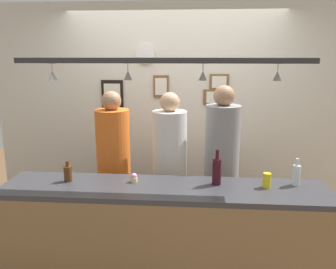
{
  "coord_description": "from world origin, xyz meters",
  "views": [
    {
      "loc": [
        0.25,
        -2.95,
        2.01
      ],
      "look_at": [
        0.0,
        0.1,
        1.29
      ],
      "focal_mm": 36.34,
      "sensor_mm": 36.0,
      "label": 1
    }
  ],
  "objects_px": {
    "person_left_orange_shirt": "(113,156)",
    "bottle_wine_dark_red": "(217,171)",
    "bottle_soda_clear": "(296,175)",
    "wall_clock": "(145,54)",
    "picture_frame_crest": "(161,87)",
    "picture_frame_lower_pair": "(216,97)",
    "person_middle_white_patterned_shirt": "(170,158)",
    "picture_frame_caricature": "(112,94)",
    "drink_can": "(267,180)",
    "person_right_grey_shirt": "(222,155)",
    "picture_frame_upper_small": "(219,82)",
    "bottle_beer_brown_stubby": "(68,173)",
    "cupcake": "(134,178)"
  },
  "relations": [
    {
      "from": "person_middle_white_patterned_shirt",
      "to": "picture_frame_caricature",
      "type": "distance_m",
      "value": 1.19
    },
    {
      "from": "bottle_soda_clear",
      "to": "picture_frame_lower_pair",
      "type": "distance_m",
      "value": 1.49
    },
    {
      "from": "person_middle_white_patterned_shirt",
      "to": "picture_frame_upper_small",
      "type": "relative_size",
      "value": 7.53
    },
    {
      "from": "person_right_grey_shirt",
      "to": "picture_frame_upper_small",
      "type": "height_order",
      "value": "picture_frame_upper_small"
    },
    {
      "from": "bottle_soda_clear",
      "to": "picture_frame_crest",
      "type": "height_order",
      "value": "picture_frame_crest"
    },
    {
      "from": "cupcake",
      "to": "wall_clock",
      "type": "height_order",
      "value": "wall_clock"
    },
    {
      "from": "bottle_wine_dark_red",
      "to": "drink_can",
      "type": "distance_m",
      "value": 0.41
    },
    {
      "from": "person_middle_white_patterned_shirt",
      "to": "picture_frame_upper_small",
      "type": "height_order",
      "value": "picture_frame_upper_small"
    },
    {
      "from": "bottle_wine_dark_red",
      "to": "bottle_soda_clear",
      "type": "bearing_deg",
      "value": 2.81
    },
    {
      "from": "bottle_beer_brown_stubby",
      "to": "cupcake",
      "type": "relative_size",
      "value": 2.31
    },
    {
      "from": "bottle_beer_brown_stubby",
      "to": "cupcake",
      "type": "xyz_separation_m",
      "value": [
        0.56,
        0.03,
        -0.03
      ]
    },
    {
      "from": "drink_can",
      "to": "cupcake",
      "type": "height_order",
      "value": "drink_can"
    },
    {
      "from": "person_right_grey_shirt",
      "to": "picture_frame_caricature",
      "type": "distance_m",
      "value": 1.55
    },
    {
      "from": "drink_can",
      "to": "person_right_grey_shirt",
      "type": "bearing_deg",
      "value": 118.01
    },
    {
      "from": "drink_can",
      "to": "picture_frame_crest",
      "type": "relative_size",
      "value": 0.47
    },
    {
      "from": "picture_frame_lower_pair",
      "to": "bottle_beer_brown_stubby",
      "type": "bearing_deg",
      "value": -134.36
    },
    {
      "from": "person_left_orange_shirt",
      "to": "drink_can",
      "type": "xyz_separation_m",
      "value": [
        1.41,
        -0.6,
        0.01
      ]
    },
    {
      "from": "drink_can",
      "to": "picture_frame_lower_pair",
      "type": "bearing_deg",
      "value": 104.46
    },
    {
      "from": "bottle_soda_clear",
      "to": "cupcake",
      "type": "distance_m",
      "value": 1.35
    },
    {
      "from": "drink_can",
      "to": "picture_frame_crest",
      "type": "bearing_deg",
      "value": 126.42
    },
    {
      "from": "bottle_beer_brown_stubby",
      "to": "wall_clock",
      "type": "distance_m",
      "value": 1.73
    },
    {
      "from": "bottle_wine_dark_red",
      "to": "wall_clock",
      "type": "relative_size",
      "value": 1.36
    },
    {
      "from": "bottle_wine_dark_red",
      "to": "wall_clock",
      "type": "height_order",
      "value": "wall_clock"
    },
    {
      "from": "bottle_soda_clear",
      "to": "picture_frame_lower_pair",
      "type": "relative_size",
      "value": 0.77
    },
    {
      "from": "drink_can",
      "to": "wall_clock",
      "type": "xyz_separation_m",
      "value": [
        -1.18,
        1.35,
        1.0
      ]
    },
    {
      "from": "picture_frame_lower_pair",
      "to": "person_right_grey_shirt",
      "type": "bearing_deg",
      "value": -87.8
    },
    {
      "from": "wall_clock",
      "to": "person_left_orange_shirt",
      "type": "bearing_deg",
      "value": -107.54
    },
    {
      "from": "picture_frame_caricature",
      "to": "person_middle_white_patterned_shirt",
      "type": "bearing_deg",
      "value": -45.0
    },
    {
      "from": "person_right_grey_shirt",
      "to": "cupcake",
      "type": "distance_m",
      "value": 0.97
    },
    {
      "from": "bottle_beer_brown_stubby",
      "to": "picture_frame_upper_small",
      "type": "xyz_separation_m",
      "value": [
        1.34,
        1.35,
        0.68
      ]
    },
    {
      "from": "person_right_grey_shirt",
      "to": "picture_frame_upper_small",
      "type": "bearing_deg",
      "value": 90.02
    },
    {
      "from": "person_middle_white_patterned_shirt",
      "to": "cupcake",
      "type": "xyz_separation_m",
      "value": [
        -0.27,
        -0.57,
        -0.01
      ]
    },
    {
      "from": "bottle_soda_clear",
      "to": "picture_frame_caricature",
      "type": "bearing_deg",
      "value": 145.06
    },
    {
      "from": "person_left_orange_shirt",
      "to": "bottle_wine_dark_red",
      "type": "bearing_deg",
      "value": -29.17
    },
    {
      "from": "person_left_orange_shirt",
      "to": "picture_frame_crest",
      "type": "bearing_deg",
      "value": 61.06
    },
    {
      "from": "bottle_wine_dark_red",
      "to": "wall_clock",
      "type": "xyz_separation_m",
      "value": [
        -0.77,
        1.31,
        0.94
      ]
    },
    {
      "from": "person_right_grey_shirt",
      "to": "bottle_soda_clear",
      "type": "bearing_deg",
      "value": -42.99
    },
    {
      "from": "person_middle_white_patterned_shirt",
      "to": "picture_frame_caricature",
      "type": "xyz_separation_m",
      "value": [
        -0.75,
        0.75,
        0.54
      ]
    },
    {
      "from": "picture_frame_upper_small",
      "to": "picture_frame_crest",
      "type": "distance_m",
      "value": 0.68
    },
    {
      "from": "bottle_soda_clear",
      "to": "wall_clock",
      "type": "relative_size",
      "value": 1.05
    },
    {
      "from": "person_middle_white_patterned_shirt",
      "to": "person_right_grey_shirt",
      "type": "xyz_separation_m",
      "value": [
        0.51,
        0.0,
        0.05
      ]
    },
    {
      "from": "bottle_beer_brown_stubby",
      "to": "drink_can",
      "type": "distance_m",
      "value": 1.66
    },
    {
      "from": "bottle_wine_dark_red",
      "to": "picture_frame_crest",
      "type": "height_order",
      "value": "picture_frame_crest"
    },
    {
      "from": "drink_can",
      "to": "cupcake",
      "type": "distance_m",
      "value": 1.1
    },
    {
      "from": "person_right_grey_shirt",
      "to": "picture_frame_crest",
      "type": "xyz_separation_m",
      "value": [
        -0.68,
        0.75,
        0.6
      ]
    },
    {
      "from": "picture_frame_crest",
      "to": "wall_clock",
      "type": "xyz_separation_m",
      "value": [
        -0.18,
        -0.01,
        0.37
      ]
    },
    {
      "from": "picture_frame_caricature",
      "to": "picture_frame_upper_small",
      "type": "xyz_separation_m",
      "value": [
        1.27,
        0.0,
        0.16
      ]
    },
    {
      "from": "drink_can",
      "to": "picture_frame_crest",
      "type": "height_order",
      "value": "picture_frame_crest"
    },
    {
      "from": "bottle_wine_dark_red",
      "to": "picture_frame_upper_small",
      "type": "distance_m",
      "value": 1.46
    },
    {
      "from": "picture_frame_lower_pair",
      "to": "wall_clock",
      "type": "height_order",
      "value": "wall_clock"
    }
  ]
}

